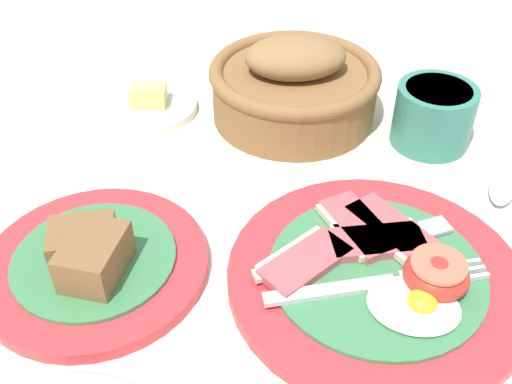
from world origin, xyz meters
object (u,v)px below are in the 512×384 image
object	(u,v)px
bread_basket	(294,85)
sugar_cup	(434,114)
bread_plate	(94,261)
butter_dish	(150,105)
breakfast_plate	(379,273)
teaspoon_near_cup	(507,171)

from	to	relation	value
bread_basket	sugar_cup	bearing A→B (deg)	-8.08
bread_plate	bread_basket	world-z (taller)	bread_basket
butter_dish	breakfast_plate	bearing A→B (deg)	-37.90
bread_plate	breakfast_plate	bearing A→B (deg)	8.98
teaspoon_near_cup	butter_dish	bearing A→B (deg)	-81.60
breakfast_plate	bread_basket	distance (m)	0.27
teaspoon_near_cup	sugar_cup	bearing A→B (deg)	-104.86
bread_plate	teaspoon_near_cup	xyz separation A→B (m)	(0.36, 0.21, -0.01)
butter_dish	bread_basket	bearing A→B (deg)	8.41
sugar_cup	bread_basket	world-z (taller)	bread_basket
breakfast_plate	teaspoon_near_cup	distance (m)	0.21
bread_basket	breakfast_plate	bearing A→B (deg)	-65.27
bread_basket	teaspoon_near_cup	size ratio (longest dim) A/B	1.01
breakfast_plate	butter_dish	xyz separation A→B (m)	(-0.28, 0.22, -0.00)
sugar_cup	bread_basket	bearing A→B (deg)	171.92
butter_dish	teaspoon_near_cup	bearing A→B (deg)	-5.86
breakfast_plate	teaspoon_near_cup	bearing A→B (deg)	55.14
breakfast_plate	butter_dish	world-z (taller)	breakfast_plate
bread_basket	butter_dish	size ratio (longest dim) A/B	1.75
sugar_cup	butter_dish	size ratio (longest dim) A/B	0.76
bread_plate	bread_basket	size ratio (longest dim) A/B	0.99
sugar_cup	butter_dish	xyz separation A→B (m)	(-0.32, -0.00, -0.03)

